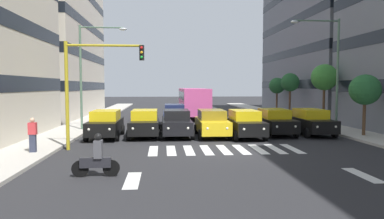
% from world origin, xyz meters
% --- Properties ---
extents(ground_plane, '(180.00, 180.00, 0.00)m').
position_xyz_m(ground_plane, '(0.00, 0.00, 0.00)').
color(ground_plane, '#262628').
extents(sidewalk_right, '(2.75, 90.00, 0.15)m').
position_xyz_m(sidewalk_right, '(9.71, 0.00, 0.07)').
color(sidewalk_right, '#B2ADA3').
rests_on(sidewalk_right, ground_plane).
extents(building_left_block_0, '(9.35, 20.05, 17.26)m').
position_xyz_m(building_left_block_0, '(-15.74, -21.49, 8.63)').
color(building_left_block_0, slate).
rests_on(building_left_block_0, ground_plane).
extents(crosswalk_markings, '(7.65, 2.80, 0.01)m').
position_xyz_m(crosswalk_markings, '(-0.00, 0.00, 0.00)').
color(crosswalk_markings, silver).
rests_on(crosswalk_markings, ground_plane).
extents(lane_arrow_0, '(0.50, 2.20, 0.01)m').
position_xyz_m(lane_arrow_0, '(-4.17, 5.50, 0.00)').
color(lane_arrow_0, silver).
rests_on(lane_arrow_0, ground_plane).
extents(lane_arrow_1, '(0.50, 2.20, 0.01)m').
position_xyz_m(lane_arrow_1, '(4.17, 5.50, 0.00)').
color(lane_arrow_1, silver).
rests_on(lane_arrow_1, ground_plane).
extents(car_0, '(2.02, 4.44, 1.72)m').
position_xyz_m(car_0, '(-6.75, -4.94, 0.89)').
color(car_0, black).
rests_on(car_0, ground_plane).
extents(car_1, '(2.02, 4.44, 1.72)m').
position_xyz_m(car_1, '(-4.35, -5.22, 0.89)').
color(car_1, black).
rests_on(car_1, ground_plane).
extents(car_2, '(2.02, 4.44, 1.72)m').
position_xyz_m(car_2, '(-2.07, -4.17, 0.89)').
color(car_2, black).
rests_on(car_2, ground_plane).
extents(car_3, '(2.02, 4.44, 1.72)m').
position_xyz_m(car_3, '(-0.04, -4.67, 0.89)').
color(car_3, gold).
rests_on(car_3, ground_plane).
extents(car_4, '(2.02, 4.44, 1.72)m').
position_xyz_m(car_4, '(2.23, -4.91, 0.89)').
color(car_4, black).
rests_on(car_4, ground_plane).
extents(car_5, '(2.02, 4.44, 1.72)m').
position_xyz_m(car_5, '(4.27, -4.98, 0.89)').
color(car_5, black).
rests_on(car_5, ground_plane).
extents(car_6, '(2.02, 4.44, 1.72)m').
position_xyz_m(car_6, '(6.71, -4.74, 0.89)').
color(car_6, black).
rests_on(car_6, ground_plane).
extents(car_row2_0, '(2.02, 4.44, 1.72)m').
position_xyz_m(car_row2_0, '(2.15, -11.68, 0.89)').
color(car_row2_0, navy).
rests_on(car_row2_0, ground_plane).
extents(bus_behind_traffic, '(2.78, 10.50, 3.00)m').
position_xyz_m(bus_behind_traffic, '(-0.04, -18.50, 1.86)').
color(bus_behind_traffic, '#DB5193').
rests_on(bus_behind_traffic, ground_plane).
extents(motorcycle_with_rider, '(1.70, 0.36, 1.57)m').
position_xyz_m(motorcycle_with_rider, '(5.49, 4.90, 0.65)').
color(motorcycle_with_rider, black).
rests_on(motorcycle_with_rider, ground_plane).
extents(traffic_light_gantry, '(3.99, 0.36, 5.50)m').
position_xyz_m(traffic_light_gantry, '(6.82, -0.60, 3.67)').
color(traffic_light_gantry, '#AD991E').
rests_on(traffic_light_gantry, ground_plane).
extents(street_lamp_left, '(3.48, 0.28, 7.69)m').
position_xyz_m(street_lamp_left, '(-8.38, -5.80, 4.88)').
color(street_lamp_left, '#4C6B56').
rests_on(street_lamp_left, sidewalk_left).
extents(street_lamp_right, '(3.38, 0.28, 7.42)m').
position_xyz_m(street_lamp_right, '(8.38, -8.14, 4.72)').
color(street_lamp_right, '#4C6B56').
rests_on(street_lamp_right, sidewalk_right).
extents(street_tree_0, '(1.92, 1.92, 3.84)m').
position_xyz_m(street_tree_0, '(-9.57, -3.49, 3.01)').
color(street_tree_0, '#513823').
rests_on(street_tree_0, sidewalk_left).
extents(street_tree_1, '(2.11, 2.11, 4.86)m').
position_xyz_m(street_tree_1, '(-9.86, -9.69, 3.93)').
color(street_tree_1, '#513823').
rests_on(street_tree_1, sidewalk_left).
extents(street_tree_2, '(1.84, 1.84, 4.40)m').
position_xyz_m(street_tree_2, '(-9.63, -16.64, 3.59)').
color(street_tree_2, '#513823').
rests_on(street_tree_2, sidewalk_left).
extents(street_tree_3, '(1.83, 1.83, 4.06)m').
position_xyz_m(street_tree_3, '(-9.98, -21.72, 3.27)').
color(street_tree_3, '#513823').
rests_on(street_tree_3, sidewalk_left).
extents(pedestrian_waiting, '(0.36, 0.24, 1.63)m').
position_xyz_m(pedestrian_waiting, '(9.21, 0.67, 1.00)').
color(pedestrian_waiting, '#2D3347').
rests_on(pedestrian_waiting, sidewalk_right).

